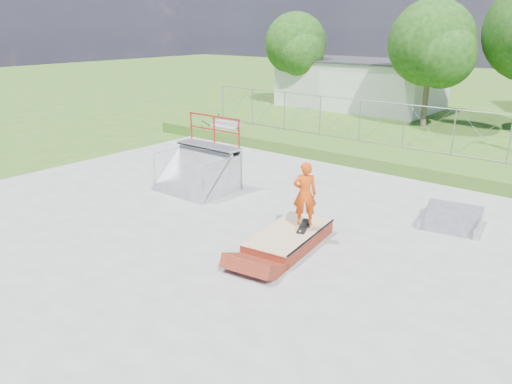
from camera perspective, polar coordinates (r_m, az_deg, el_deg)
ground at (r=13.10m, az=-2.45°, el=-5.49°), size 120.00×120.00×0.00m
concrete_pad at (r=13.09m, az=-2.45°, el=-5.41°), size 20.00×16.00×0.04m
grass_berm at (r=20.72m, az=15.17°, el=3.73°), size 24.00×3.00×0.50m
grind_box at (r=12.71m, az=3.80°, el=-5.34°), size 1.61×2.79×0.39m
quarter_pipe at (r=16.64m, az=-7.06°, el=4.09°), size 2.42×2.05×2.42m
flat_bank_ramp at (r=14.83m, az=21.39°, el=-2.93°), size 1.71×1.79×0.45m
skateboard at (r=12.84m, az=5.47°, el=-3.96°), size 0.47×0.82×0.13m
skater at (r=12.54m, az=5.59°, el=-0.50°), size 0.71×0.68×1.64m
concrete_stairs at (r=24.62m, az=-4.01°, el=7.00°), size 1.50×1.60×0.80m
chain_link_fence at (r=21.37m, az=16.54°, el=7.22°), size 20.00×0.06×1.80m
utility_building_flat at (r=35.02m, az=11.85°, el=11.95°), size 10.00×6.00×3.00m
tree_left_near at (r=28.50m, az=19.74°, el=15.37°), size 4.76×4.48×6.65m
tree_left_far at (r=34.92m, az=4.70°, el=16.27°), size 4.42×4.16×6.18m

